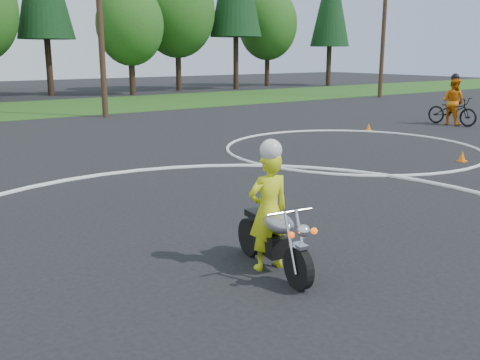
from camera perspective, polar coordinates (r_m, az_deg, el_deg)
ground at (r=6.76m, az=15.95°, el=-13.49°), size 120.00×120.00×0.00m
course_markings at (r=11.04m, az=5.24°, el=-2.38°), size 19.05×19.05×0.12m
primary_motorcycle at (r=7.48m, az=3.67°, el=-6.21°), size 0.72×1.91×1.01m
rider_primary_grp at (r=7.46m, az=3.07°, el=-2.94°), size 0.68×0.50×1.87m
rider_second_grp at (r=24.69m, az=21.74°, el=7.26°), size 0.86×2.28×2.17m
traffic_cones at (r=14.58m, az=19.26°, el=1.31°), size 19.64×11.82×0.30m
treeline at (r=43.13m, az=-9.18°, el=18.04°), size 38.20×8.10×14.52m
utility_poles at (r=26.61m, az=-14.80°, el=17.70°), size 41.60×1.12×10.00m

